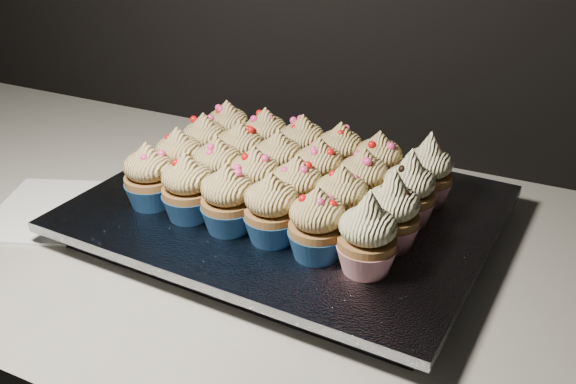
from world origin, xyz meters
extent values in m
cube|color=beige|center=(0.00, 1.70, 0.88)|extent=(2.44, 0.64, 0.04)
cube|color=white|center=(-0.13, 1.63, 0.90)|extent=(0.22, 0.22, 0.00)
cube|color=black|center=(0.16, 1.73, 0.91)|extent=(0.47, 0.37, 0.02)
cube|color=silver|center=(0.16, 1.73, 0.93)|extent=(0.51, 0.41, 0.01)
cone|color=navy|center=(0.01, 1.65, 0.95)|extent=(0.06, 0.06, 0.03)
ellipsoid|color=#E4BE73|center=(0.01, 1.65, 0.99)|extent=(0.06, 0.06, 0.04)
cone|color=#E4BE73|center=(0.01, 1.65, 1.01)|extent=(0.03, 0.03, 0.02)
cone|color=navy|center=(0.07, 1.65, 0.95)|extent=(0.06, 0.06, 0.03)
ellipsoid|color=#E4BE73|center=(0.07, 1.65, 0.99)|extent=(0.06, 0.06, 0.04)
cone|color=#E4BE73|center=(0.07, 1.65, 1.01)|extent=(0.03, 0.03, 0.02)
cone|color=navy|center=(0.12, 1.64, 0.95)|extent=(0.06, 0.06, 0.03)
ellipsoid|color=#E4BE73|center=(0.12, 1.64, 0.99)|extent=(0.06, 0.06, 0.04)
cone|color=#E4BE73|center=(0.12, 1.64, 1.01)|extent=(0.03, 0.03, 0.02)
cone|color=navy|center=(0.18, 1.64, 0.95)|extent=(0.06, 0.06, 0.03)
ellipsoid|color=#E4BE73|center=(0.18, 1.64, 0.99)|extent=(0.06, 0.06, 0.04)
cone|color=#E4BE73|center=(0.18, 1.64, 1.01)|extent=(0.03, 0.03, 0.02)
cone|color=navy|center=(0.24, 1.63, 0.95)|extent=(0.06, 0.06, 0.03)
ellipsoid|color=#E4BE73|center=(0.24, 1.63, 0.99)|extent=(0.06, 0.06, 0.04)
cone|color=#E4BE73|center=(0.24, 1.63, 1.01)|extent=(0.03, 0.03, 0.02)
cone|color=maroon|center=(0.29, 1.63, 0.95)|extent=(0.06, 0.06, 0.03)
ellipsoid|color=#FFF4B3|center=(0.29, 1.63, 0.99)|extent=(0.06, 0.06, 0.04)
cone|color=#FFF4B3|center=(0.29, 1.63, 1.02)|extent=(0.03, 0.03, 0.03)
cone|color=navy|center=(0.01, 1.71, 0.95)|extent=(0.06, 0.06, 0.03)
ellipsoid|color=#E4BE73|center=(0.01, 1.71, 0.99)|extent=(0.06, 0.06, 0.04)
cone|color=#E4BE73|center=(0.01, 1.71, 1.01)|extent=(0.03, 0.03, 0.02)
cone|color=navy|center=(0.07, 1.71, 0.95)|extent=(0.06, 0.06, 0.03)
ellipsoid|color=#E4BE73|center=(0.07, 1.71, 0.99)|extent=(0.06, 0.06, 0.04)
cone|color=#E4BE73|center=(0.07, 1.71, 1.01)|extent=(0.03, 0.03, 0.02)
cone|color=navy|center=(0.13, 1.70, 0.95)|extent=(0.06, 0.06, 0.03)
ellipsoid|color=#E4BE73|center=(0.13, 1.70, 0.99)|extent=(0.06, 0.06, 0.04)
cone|color=#E4BE73|center=(0.13, 1.70, 1.01)|extent=(0.03, 0.03, 0.02)
cone|color=navy|center=(0.18, 1.70, 0.95)|extent=(0.06, 0.06, 0.03)
ellipsoid|color=#E4BE73|center=(0.18, 1.70, 0.99)|extent=(0.06, 0.06, 0.04)
cone|color=#E4BE73|center=(0.18, 1.70, 1.01)|extent=(0.03, 0.03, 0.02)
cone|color=navy|center=(0.24, 1.69, 0.95)|extent=(0.06, 0.06, 0.03)
ellipsoid|color=#E4BE73|center=(0.24, 1.69, 0.99)|extent=(0.06, 0.06, 0.04)
cone|color=#E4BE73|center=(0.24, 1.69, 1.01)|extent=(0.03, 0.03, 0.02)
cone|color=maroon|center=(0.30, 1.69, 0.95)|extent=(0.06, 0.06, 0.03)
ellipsoid|color=#FFF4B3|center=(0.30, 1.69, 0.99)|extent=(0.06, 0.06, 0.04)
cone|color=#FFF4B3|center=(0.30, 1.69, 1.02)|extent=(0.03, 0.03, 0.03)
cone|color=navy|center=(0.01, 1.77, 0.95)|extent=(0.06, 0.06, 0.03)
ellipsoid|color=#E4BE73|center=(0.01, 1.77, 0.99)|extent=(0.06, 0.06, 0.04)
cone|color=#E4BE73|center=(0.01, 1.77, 1.01)|extent=(0.03, 0.03, 0.02)
cone|color=navy|center=(0.07, 1.76, 0.95)|extent=(0.06, 0.06, 0.03)
ellipsoid|color=#E4BE73|center=(0.07, 1.76, 0.99)|extent=(0.06, 0.06, 0.04)
cone|color=#E4BE73|center=(0.07, 1.76, 1.01)|extent=(0.03, 0.03, 0.02)
cone|color=navy|center=(0.13, 1.76, 0.95)|extent=(0.06, 0.06, 0.03)
ellipsoid|color=#E4BE73|center=(0.13, 1.76, 0.99)|extent=(0.06, 0.06, 0.04)
cone|color=#E4BE73|center=(0.13, 1.76, 1.01)|extent=(0.03, 0.03, 0.02)
cone|color=navy|center=(0.19, 1.76, 0.95)|extent=(0.06, 0.06, 0.03)
ellipsoid|color=#E4BE73|center=(0.19, 1.76, 0.99)|extent=(0.06, 0.06, 0.04)
cone|color=#E4BE73|center=(0.19, 1.76, 1.01)|extent=(0.03, 0.03, 0.02)
cone|color=navy|center=(0.25, 1.75, 0.95)|extent=(0.06, 0.06, 0.03)
ellipsoid|color=#E4BE73|center=(0.25, 1.75, 0.99)|extent=(0.06, 0.06, 0.04)
cone|color=#E4BE73|center=(0.25, 1.75, 1.01)|extent=(0.03, 0.03, 0.02)
cone|color=maroon|center=(0.30, 1.75, 0.95)|extent=(0.06, 0.06, 0.03)
ellipsoid|color=#FFF4B3|center=(0.30, 1.75, 0.99)|extent=(0.06, 0.06, 0.04)
cone|color=#FFF4B3|center=(0.30, 1.75, 1.02)|extent=(0.03, 0.03, 0.03)
cone|color=navy|center=(0.01, 1.82, 0.95)|extent=(0.06, 0.06, 0.03)
ellipsoid|color=#E4BE73|center=(0.01, 1.82, 0.99)|extent=(0.06, 0.06, 0.04)
cone|color=#E4BE73|center=(0.01, 1.82, 1.01)|extent=(0.03, 0.03, 0.02)
cone|color=navy|center=(0.08, 1.82, 0.95)|extent=(0.06, 0.06, 0.03)
ellipsoid|color=#E4BE73|center=(0.08, 1.82, 0.99)|extent=(0.06, 0.06, 0.04)
cone|color=#E4BE73|center=(0.08, 1.82, 1.01)|extent=(0.03, 0.03, 0.02)
cone|color=navy|center=(0.13, 1.82, 0.95)|extent=(0.06, 0.06, 0.03)
ellipsoid|color=#E4BE73|center=(0.13, 1.82, 0.99)|extent=(0.06, 0.06, 0.04)
cone|color=#E4BE73|center=(0.13, 1.82, 1.01)|extent=(0.03, 0.03, 0.02)
cone|color=navy|center=(0.19, 1.82, 0.95)|extent=(0.06, 0.06, 0.03)
ellipsoid|color=#E4BE73|center=(0.19, 1.82, 0.99)|extent=(0.06, 0.06, 0.04)
cone|color=#E4BE73|center=(0.19, 1.82, 1.01)|extent=(0.03, 0.03, 0.02)
cone|color=navy|center=(0.25, 1.81, 0.95)|extent=(0.06, 0.06, 0.03)
ellipsoid|color=#E4BE73|center=(0.25, 1.81, 0.99)|extent=(0.06, 0.06, 0.04)
cone|color=#E4BE73|center=(0.25, 1.81, 1.01)|extent=(0.03, 0.03, 0.02)
cone|color=maroon|center=(0.31, 1.81, 0.95)|extent=(0.06, 0.06, 0.03)
ellipsoid|color=#FFF4B3|center=(0.31, 1.81, 0.99)|extent=(0.06, 0.06, 0.04)
cone|color=#FFF4B3|center=(0.31, 1.81, 1.02)|extent=(0.03, 0.03, 0.03)
camera|label=1|loc=(0.47, 1.09, 1.31)|focal=40.00mm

